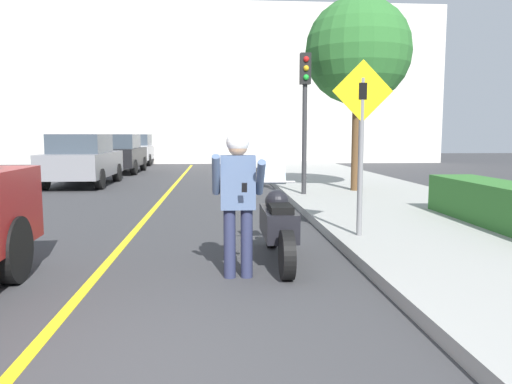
# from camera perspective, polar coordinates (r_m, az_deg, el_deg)

# --- Properties ---
(sidewalk_curb) EXTENTS (4.40, 44.00, 0.15)m
(sidewalk_curb) POSITION_cam_1_polar(r_m,az_deg,el_deg) (8.39, 23.91, -4.94)
(sidewalk_curb) COLOR #9E9E99
(sidewalk_curb) RESTS_ON ground
(road_center_line) EXTENTS (0.12, 36.00, 0.01)m
(road_center_line) POSITION_cam_1_polar(r_m,az_deg,el_deg) (9.49, -13.11, -3.70)
(road_center_line) COLOR yellow
(road_center_line) RESTS_ON ground
(building_backdrop) EXTENTS (28.00, 1.20, 9.07)m
(building_backdrop) POSITION_cam_1_polar(r_m,az_deg,el_deg) (29.38, -6.10, 12.15)
(building_backdrop) COLOR beige
(building_backdrop) RESTS_ON ground
(motorcycle) EXTENTS (0.62, 2.28, 1.28)m
(motorcycle) POSITION_cam_1_polar(r_m,az_deg,el_deg) (6.59, 2.54, -3.72)
(motorcycle) COLOR black
(motorcycle) RESTS_ON ground
(person_biker) EXTENTS (0.59, 0.47, 1.72)m
(person_biker) POSITION_cam_1_polar(r_m,az_deg,el_deg) (5.74, -2.07, 0.40)
(person_biker) COLOR #282D4C
(person_biker) RESTS_ON ground
(crossing_sign) EXTENTS (0.91, 0.08, 2.60)m
(crossing_sign) POSITION_cam_1_polar(r_m,az_deg,el_deg) (7.58, 11.96, 6.81)
(crossing_sign) COLOR slate
(crossing_sign) RESTS_ON sidewalk_curb
(traffic_light) EXTENTS (0.26, 0.30, 3.52)m
(traffic_light) POSITION_cam_1_polar(r_m,az_deg,el_deg) (12.77, 5.62, 10.79)
(traffic_light) COLOR #2D2D30
(traffic_light) RESTS_ON sidewalk_curb
(hedge_row) EXTENTS (0.90, 4.26, 0.70)m
(hedge_row) POSITION_cam_1_polar(r_m,az_deg,el_deg) (9.13, 27.02, -1.46)
(hedge_row) COLOR #33702D
(hedge_row) RESTS_ON sidewalk_curb
(street_tree) EXTENTS (2.81, 2.81, 5.11)m
(street_tree) POSITION_cam_1_polar(r_m,az_deg,el_deg) (13.98, 11.59, 15.43)
(street_tree) COLOR brown
(street_tree) RESTS_ON sidewalk_curb
(parked_car_grey) EXTENTS (1.88, 4.20, 1.68)m
(parked_car_grey) POSITION_cam_1_polar(r_m,az_deg,el_deg) (17.31, -19.22, 3.53)
(parked_car_grey) COLOR black
(parked_car_grey) RESTS_ON ground
(parked_car_black) EXTENTS (1.88, 4.20, 1.68)m
(parked_car_black) POSITION_cam_1_polar(r_m,az_deg,el_deg) (22.57, -15.38, 4.29)
(parked_car_black) COLOR black
(parked_car_black) RESTS_ON ground
(parked_car_silver) EXTENTS (1.88, 4.20, 1.68)m
(parked_car_silver) POSITION_cam_1_polar(r_m,az_deg,el_deg) (28.45, -13.52, 4.77)
(parked_car_silver) COLOR black
(parked_car_silver) RESTS_ON ground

